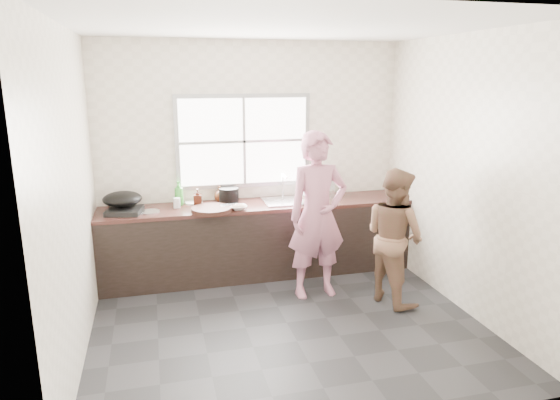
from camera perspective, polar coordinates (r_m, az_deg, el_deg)
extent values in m
cube|color=#27272A|center=(4.92, 0.78, -13.90)|extent=(3.60, 3.20, 0.01)
cube|color=silver|center=(4.37, 0.90, 19.35)|extent=(3.60, 3.20, 0.01)
cube|color=silver|center=(5.99, -3.21, 4.87)|extent=(3.60, 0.01, 2.70)
cube|color=beige|center=(4.35, -22.76, 0.32)|extent=(0.01, 3.20, 2.70)
cube|color=beige|center=(5.22, 20.36, 2.65)|extent=(0.01, 3.20, 2.70)
cube|color=silver|center=(2.99, 8.96, -4.66)|extent=(3.60, 0.01, 2.70)
cube|color=black|center=(5.91, -2.49, -4.63)|extent=(3.60, 0.62, 0.82)
cube|color=#351A16|center=(5.79, -2.53, -0.59)|extent=(3.60, 0.64, 0.04)
cube|color=silver|center=(5.86, 0.81, -0.14)|extent=(0.55, 0.45, 0.02)
cylinder|color=silver|center=(6.02, 0.32, 1.65)|extent=(0.02, 0.02, 0.30)
cube|color=#9EA0A5|center=(5.93, -4.16, 6.72)|extent=(1.60, 0.05, 1.10)
cube|color=white|center=(5.90, -4.12, 6.69)|extent=(1.50, 0.01, 1.00)
imported|color=#C57691|center=(5.24, 4.30, -2.38)|extent=(0.63, 0.43, 1.65)
imported|color=brown|center=(5.25, 12.94, -4.03)|extent=(0.71, 0.81, 1.41)
cylinder|color=black|center=(5.49, -7.83, -1.06)|extent=(0.56, 0.56, 0.04)
cube|color=#ABAFB2|center=(5.59, -5.81, -0.53)|extent=(0.21, 0.12, 0.01)
imported|color=silver|center=(5.53, -4.77, -0.86)|extent=(0.20, 0.20, 0.05)
imported|color=silver|center=(5.77, 3.44, -0.14)|extent=(0.21, 0.21, 0.06)
imported|color=white|center=(5.94, 3.21, 0.24)|extent=(0.18, 0.18, 0.06)
cylinder|color=black|center=(5.87, -5.87, 0.57)|extent=(0.26, 0.26, 0.17)
cylinder|color=white|center=(5.87, -9.84, -0.30)|extent=(0.21, 0.21, 0.02)
imported|color=green|center=(5.79, -11.49, 0.75)|extent=(0.14, 0.14, 0.28)
imported|color=#401A10|center=(5.72, -9.40, 0.20)|extent=(0.09, 0.09, 0.18)
imported|color=#472311|center=(5.92, -6.87, 0.66)|extent=(0.16, 0.16, 0.16)
cylinder|color=white|center=(5.70, -11.71, -0.32)|extent=(0.08, 0.08, 0.11)
cube|color=black|center=(5.62, -17.34, -1.19)|extent=(0.42, 0.42, 0.05)
ellipsoid|color=black|center=(5.68, -17.58, 0.12)|extent=(0.47, 0.47, 0.16)
cube|color=silver|center=(6.17, 4.30, 1.89)|extent=(0.44, 0.35, 0.29)
cylinder|color=#ADAFB4|center=(5.59, -16.57, -1.42)|extent=(0.27, 0.27, 0.01)
cylinder|color=silver|center=(5.59, -14.67, -1.30)|extent=(0.28, 0.28, 0.01)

